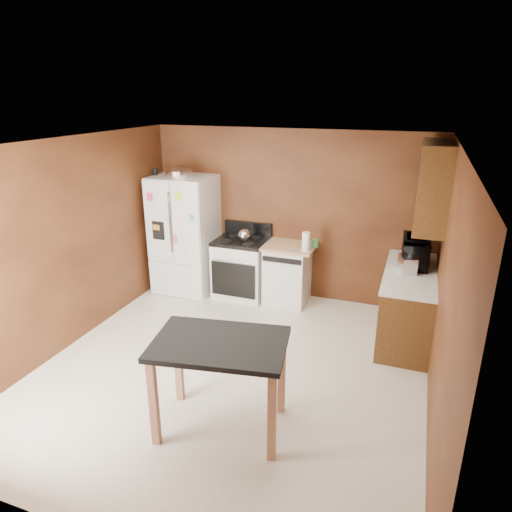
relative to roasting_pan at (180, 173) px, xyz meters
The scene contains 18 objects.
floor 3.04m from the roasting_pan, 49.48° to the right, with size 4.50×4.50×0.00m, color white.
ceiling 2.50m from the roasting_pan, 49.48° to the right, with size 4.50×4.50×0.00m, color white.
wall_back 1.73m from the roasting_pan, 14.70° to the left, with size 4.20×4.20×0.00m, color brown.
wall_front 4.42m from the roasting_pan, 68.98° to the right, with size 4.20×4.20×0.00m, color brown.
wall_left 2.00m from the roasting_pan, 106.06° to the right, with size 4.50×4.50×0.00m, color brown.
wall_right 4.15m from the roasting_pan, 26.60° to the right, with size 4.50×4.50×0.00m, color brown.
roasting_pan is the anchor object (origin of this frame).
pen_cup 0.40m from the roasting_pan, behind, with size 0.07×0.07×0.11m, color black.
kettle 1.32m from the roasting_pan, ahead, with size 0.19×0.19×0.19m, color silver.
paper_towel 2.12m from the roasting_pan, ahead, with size 0.11×0.11×0.26m, color white.
green_canister 2.23m from the roasting_pan, ahead, with size 0.10×0.10×0.11m, color #3C9C53.
toaster 3.45m from the roasting_pan, ahead, with size 0.17×0.28×0.20m, color silver.
microwave 3.48m from the roasting_pan, ahead, with size 0.59×0.40×0.33m, color black.
refrigerator 0.95m from the roasting_pan, 51.37° to the left, with size 0.90×0.80×1.80m.
gas_range 1.67m from the roasting_pan, ahead, with size 0.76×0.68×1.10m.
dishwasher 2.17m from the roasting_pan, ahead, with size 0.78×0.63×0.89m.
right_cabinets 3.55m from the roasting_pan, ahead, with size 0.63×1.58×2.45m.
island 3.47m from the roasting_pan, 55.91° to the right, with size 1.29×0.97×0.91m.
Camera 1 is at (1.78, -4.09, 2.98)m, focal length 32.00 mm.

